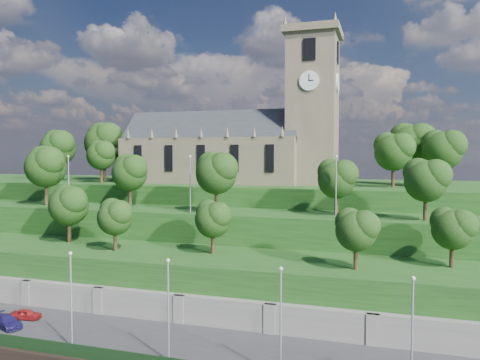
% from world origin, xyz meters
% --- Properties ---
extents(promenade, '(160.00, 12.00, 2.00)m').
position_xyz_m(promenade, '(0.00, 6.00, 1.00)').
color(promenade, '#2D2D30').
rests_on(promenade, ground).
extents(fence, '(160.00, 0.10, 1.20)m').
position_xyz_m(fence, '(0.00, 0.60, 2.60)').
color(fence, '#173417').
rests_on(fence, promenade).
extents(retaining_wall, '(160.00, 2.10, 5.00)m').
position_xyz_m(retaining_wall, '(0.00, 11.97, 2.50)').
color(retaining_wall, slate).
rests_on(retaining_wall, ground).
extents(embankment_lower, '(160.00, 12.00, 8.00)m').
position_xyz_m(embankment_lower, '(0.00, 18.00, 4.00)').
color(embankment_lower, '#1A4316').
rests_on(embankment_lower, ground).
extents(embankment_upper, '(160.00, 10.00, 12.00)m').
position_xyz_m(embankment_upper, '(0.00, 29.00, 6.00)').
color(embankment_upper, '#1A4316').
rests_on(embankment_upper, ground).
extents(hilltop, '(160.00, 32.00, 15.00)m').
position_xyz_m(hilltop, '(0.00, 50.00, 7.50)').
color(hilltop, '#1A4316').
rests_on(hilltop, ground).
extents(church, '(38.60, 12.35, 27.60)m').
position_xyz_m(church, '(0.79, 45.98, 22.52)').
color(church, brown).
rests_on(church, hilltop).
extents(trees_lower, '(65.93, 8.82, 7.94)m').
position_xyz_m(trees_lower, '(1.20, 18.36, 12.64)').
color(trees_lower, '#312113').
rests_on(trees_lower, embankment_lower).
extents(trees_upper, '(62.84, 8.62, 9.57)m').
position_xyz_m(trees_upper, '(-1.51, 28.16, 17.79)').
color(trees_upper, '#312113').
rests_on(trees_upper, embankment_upper).
extents(trees_hilltop, '(75.85, 16.12, 11.71)m').
position_xyz_m(trees_hilltop, '(-2.26, 45.49, 21.88)').
color(trees_hilltop, '#312113').
rests_on(trees_hilltop, hilltop).
extents(lamp_posts_promenade, '(60.36, 0.36, 9.06)m').
position_xyz_m(lamp_posts_promenade, '(-2.00, 2.50, 7.15)').
color(lamp_posts_promenade, '#B2B2B7').
rests_on(lamp_posts_promenade, promenade).
extents(lamp_posts_upper, '(40.36, 0.36, 8.01)m').
position_xyz_m(lamp_posts_upper, '(-0.00, 26.00, 16.61)').
color(lamp_posts_upper, '#B2B2B7').
rests_on(lamp_posts_upper, embankment_upper).
extents(car_left, '(3.52, 2.00, 1.13)m').
position_xyz_m(car_left, '(-11.52, 7.23, 2.57)').
color(car_left, maroon).
rests_on(car_left, promenade).
extents(car_right, '(4.62, 3.16, 1.24)m').
position_xyz_m(car_right, '(-11.72, 4.69, 2.62)').
color(car_right, '#1C164F').
rests_on(car_right, promenade).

